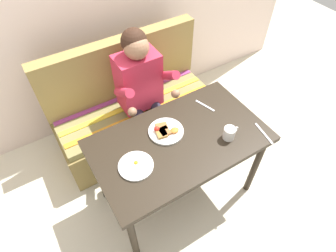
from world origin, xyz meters
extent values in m
plane|color=beige|center=(0.00, 0.00, 0.00)|extent=(8.00, 8.00, 0.00)
cube|color=black|center=(0.00, 0.00, 0.71)|extent=(1.20, 0.70, 0.04)
cylinder|color=black|center=(-0.54, -0.29, 0.34)|extent=(0.05, 0.05, 0.69)
cylinder|color=black|center=(0.54, -0.29, 0.34)|extent=(0.05, 0.05, 0.69)
cylinder|color=black|center=(-0.54, 0.29, 0.34)|extent=(0.05, 0.05, 0.69)
cylinder|color=black|center=(0.54, 0.29, 0.34)|extent=(0.05, 0.05, 0.69)
cube|color=olive|center=(0.00, 0.72, 0.20)|extent=(1.44, 0.56, 0.40)
cube|color=olive|center=(0.00, 0.72, 0.43)|extent=(1.40, 0.52, 0.06)
cube|color=olive|center=(0.00, 0.94, 0.73)|extent=(1.44, 0.12, 0.54)
cube|color=orange|center=(0.00, 0.58, 0.46)|extent=(1.38, 0.05, 0.01)
cube|color=yellow|center=(0.00, 0.72, 0.46)|extent=(1.38, 0.05, 0.01)
cube|color=#93387A|center=(0.00, 0.86, 0.46)|extent=(1.38, 0.05, 0.01)
cube|color=#C02A43|center=(0.03, 0.66, 0.76)|extent=(0.34, 0.22, 0.48)
sphere|color=#9E7051|center=(0.03, 0.64, 1.09)|extent=(0.19, 0.19, 0.19)
sphere|color=#331E14|center=(0.03, 0.67, 1.12)|extent=(0.19, 0.19, 0.19)
cylinder|color=#C02A43|center=(-0.16, 0.52, 0.83)|extent=(0.07, 0.29, 0.23)
cylinder|color=#C02A43|center=(0.22, 0.52, 0.83)|extent=(0.07, 0.29, 0.23)
sphere|color=#9E7051|center=(-0.16, 0.40, 0.73)|extent=(0.07, 0.07, 0.07)
sphere|color=#9E7051|center=(0.22, 0.40, 0.73)|extent=(0.07, 0.07, 0.07)
cylinder|color=#232333|center=(-0.05, 0.49, 0.52)|extent=(0.09, 0.34, 0.09)
cylinder|color=#232333|center=(-0.05, 0.32, 0.26)|extent=(0.08, 0.08, 0.52)
cube|color=black|center=(-0.05, 0.26, 0.03)|extent=(0.09, 0.20, 0.05)
cylinder|color=#232333|center=(0.12, 0.49, 0.52)|extent=(0.09, 0.34, 0.09)
cylinder|color=#232333|center=(0.12, 0.32, 0.26)|extent=(0.08, 0.08, 0.52)
cube|color=black|center=(0.12, 0.26, 0.03)|extent=(0.09, 0.20, 0.05)
cylinder|color=white|center=(-0.05, 0.10, 0.74)|extent=(0.24, 0.24, 0.02)
cube|color=#9C5A30|center=(-0.06, 0.09, 0.76)|extent=(0.07, 0.08, 0.02)
cube|color=#985C2F|center=(-0.06, 0.14, 0.76)|extent=(0.10, 0.09, 0.02)
cube|color=olive|center=(-0.09, 0.09, 0.76)|extent=(0.08, 0.09, 0.02)
sphere|color=red|center=(-0.10, 0.13, 0.76)|extent=(0.04, 0.04, 0.04)
ellipsoid|color=#CC6623|center=(0.00, 0.07, 0.76)|extent=(0.06, 0.05, 0.02)
cylinder|color=white|center=(-0.35, -0.04, 0.74)|extent=(0.22, 0.22, 0.01)
ellipsoid|color=white|center=(-0.35, -0.04, 0.75)|extent=(0.09, 0.08, 0.01)
sphere|color=yellow|center=(-0.35, -0.03, 0.76)|extent=(0.03, 0.03, 0.03)
cylinder|color=white|center=(0.29, -0.16, 0.78)|extent=(0.08, 0.08, 0.09)
cylinder|color=brown|center=(0.29, -0.16, 0.81)|extent=(0.07, 0.07, 0.01)
torus|color=white|center=(0.34, -0.16, 0.78)|extent=(0.05, 0.01, 0.05)
cube|color=silver|center=(0.34, 0.17, 0.73)|extent=(0.06, 0.17, 0.00)
cube|color=silver|center=(0.52, -0.26, 0.73)|extent=(0.05, 0.20, 0.00)
camera|label=1|loc=(-0.70, -0.98, 2.22)|focal=30.15mm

